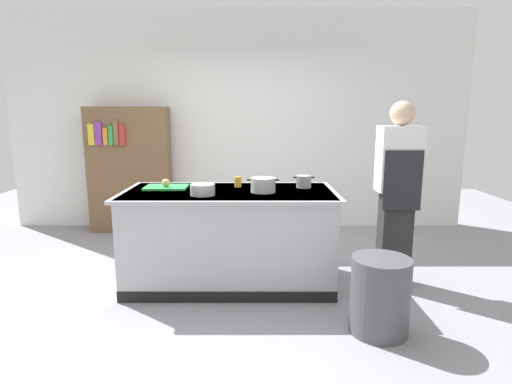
{
  "coord_description": "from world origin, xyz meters",
  "views": [
    {
      "loc": [
        0.25,
        -3.75,
        1.6
      ],
      "look_at": [
        0.25,
        0.2,
        0.85
      ],
      "focal_mm": 28.73,
      "sensor_mm": 36.0,
      "label": 1
    }
  ],
  "objects_px": {
    "mixing_bowl": "(202,190)",
    "bookshelf": "(130,170)",
    "onion": "(166,183)",
    "sauce_pan": "(304,182)",
    "person_chef": "(397,190)",
    "trash_bin": "(380,295)",
    "stock_pot": "(263,185)",
    "juice_cup": "(238,182)"
  },
  "relations": [
    {
      "from": "sauce_pan",
      "to": "bookshelf",
      "type": "distance_m",
      "value": 2.74
    },
    {
      "from": "mixing_bowl",
      "to": "juice_cup",
      "type": "bearing_deg",
      "value": 54.96
    },
    {
      "from": "person_chef",
      "to": "bookshelf",
      "type": "relative_size",
      "value": 1.01
    },
    {
      "from": "sauce_pan",
      "to": "bookshelf",
      "type": "bearing_deg",
      "value": 143.2
    },
    {
      "from": "juice_cup",
      "to": "trash_bin",
      "type": "xyz_separation_m",
      "value": [
        1.09,
        -1.14,
        -0.66
      ]
    },
    {
      "from": "mixing_bowl",
      "to": "trash_bin",
      "type": "xyz_separation_m",
      "value": [
        1.38,
        -0.72,
        -0.66
      ]
    },
    {
      "from": "stock_pot",
      "to": "juice_cup",
      "type": "xyz_separation_m",
      "value": [
        -0.24,
        0.28,
        -0.02
      ]
    },
    {
      "from": "stock_pot",
      "to": "trash_bin",
      "type": "relative_size",
      "value": 0.51
    },
    {
      "from": "onion",
      "to": "person_chef",
      "type": "height_order",
      "value": "person_chef"
    },
    {
      "from": "onion",
      "to": "person_chef",
      "type": "relative_size",
      "value": 0.05
    },
    {
      "from": "trash_bin",
      "to": "person_chef",
      "type": "height_order",
      "value": "person_chef"
    },
    {
      "from": "person_chef",
      "to": "bookshelf",
      "type": "distance_m",
      "value": 3.55
    },
    {
      "from": "mixing_bowl",
      "to": "onion",
      "type": "bearing_deg",
      "value": 142.3
    },
    {
      "from": "trash_bin",
      "to": "bookshelf",
      "type": "distance_m",
      "value": 3.84
    },
    {
      "from": "stock_pot",
      "to": "person_chef",
      "type": "bearing_deg",
      "value": 1.44
    },
    {
      "from": "mixing_bowl",
      "to": "person_chef",
      "type": "relative_size",
      "value": 0.13
    },
    {
      "from": "sauce_pan",
      "to": "juice_cup",
      "type": "distance_m",
      "value": 0.64
    },
    {
      "from": "person_chef",
      "to": "bookshelf",
      "type": "bearing_deg",
      "value": 54.74
    },
    {
      "from": "juice_cup",
      "to": "sauce_pan",
      "type": "bearing_deg",
      "value": -4.09
    },
    {
      "from": "onion",
      "to": "sauce_pan",
      "type": "distance_m",
      "value": 1.32
    },
    {
      "from": "onion",
      "to": "trash_bin",
      "type": "relative_size",
      "value": 0.14
    },
    {
      "from": "sauce_pan",
      "to": "person_chef",
      "type": "bearing_deg",
      "value": -13.34
    },
    {
      "from": "mixing_bowl",
      "to": "trash_bin",
      "type": "distance_m",
      "value": 1.69
    },
    {
      "from": "sauce_pan",
      "to": "juice_cup",
      "type": "height_order",
      "value": "sauce_pan"
    },
    {
      "from": "onion",
      "to": "juice_cup",
      "type": "relative_size",
      "value": 0.78
    },
    {
      "from": "stock_pot",
      "to": "person_chef",
      "type": "xyz_separation_m",
      "value": [
        1.24,
        0.03,
        -0.05
      ]
    },
    {
      "from": "onion",
      "to": "mixing_bowl",
      "type": "bearing_deg",
      "value": -37.7
    },
    {
      "from": "stock_pot",
      "to": "person_chef",
      "type": "distance_m",
      "value": 1.24
    },
    {
      "from": "mixing_bowl",
      "to": "person_chef",
      "type": "xyz_separation_m",
      "value": [
        1.78,
        0.17,
        -0.04
      ]
    },
    {
      "from": "mixing_bowl",
      "to": "bookshelf",
      "type": "relative_size",
      "value": 0.13
    },
    {
      "from": "trash_bin",
      "to": "onion",
      "type": "bearing_deg",
      "value": 150.09
    },
    {
      "from": "juice_cup",
      "to": "person_chef",
      "type": "bearing_deg",
      "value": -9.41
    },
    {
      "from": "stock_pot",
      "to": "mixing_bowl",
      "type": "xyz_separation_m",
      "value": [
        -0.53,
        -0.14,
        -0.02
      ]
    },
    {
      "from": "person_chef",
      "to": "onion",
      "type": "bearing_deg",
      "value": 82.54
    },
    {
      "from": "juice_cup",
      "to": "bookshelf",
      "type": "xyz_separation_m",
      "value": [
        -1.55,
        1.59,
        -0.1
      ]
    },
    {
      "from": "stock_pot",
      "to": "bookshelf",
      "type": "height_order",
      "value": "bookshelf"
    },
    {
      "from": "onion",
      "to": "stock_pot",
      "type": "height_order",
      "value": "stock_pot"
    },
    {
      "from": "sauce_pan",
      "to": "mixing_bowl",
      "type": "relative_size",
      "value": 0.96
    },
    {
      "from": "trash_bin",
      "to": "mixing_bowl",
      "type": "bearing_deg",
      "value": 152.54
    },
    {
      "from": "stock_pot",
      "to": "trash_bin",
      "type": "xyz_separation_m",
      "value": [
        0.85,
        -0.86,
        -0.68
      ]
    },
    {
      "from": "juice_cup",
      "to": "onion",
      "type": "bearing_deg",
      "value": -170.29
    },
    {
      "from": "person_chef",
      "to": "sauce_pan",
      "type": "bearing_deg",
      "value": 72.61
    }
  ]
}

